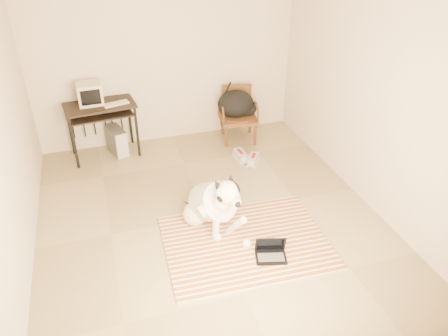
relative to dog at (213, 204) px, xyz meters
name	(u,v)px	position (x,y,z in m)	size (l,w,h in m)	color
floor	(208,216)	(0.00, 0.23, -0.34)	(4.50, 4.50, 0.00)	#99865D
wall_back	(166,55)	(0.00, 2.48, 1.01)	(4.50, 4.50, 0.00)	beige
wall_front	(299,251)	(0.00, -2.02, 1.01)	(4.50, 4.50, 0.00)	beige
wall_left	(3,141)	(-2.00, 0.23, 1.01)	(4.50, 4.50, 0.00)	beige
wall_right	(369,94)	(2.00, 0.23, 1.01)	(4.50, 4.50, 0.00)	beige
rug	(246,242)	(0.27, -0.38, -0.33)	(1.86, 1.46, 0.02)	#C25215
dog	(213,204)	(0.00, 0.00, 0.00)	(0.64, 1.08, 0.85)	white
laptop	(271,252)	(0.44, -0.68, -0.26)	(0.38, 0.31, 0.23)	black
computer_desk	(101,112)	(-1.05, 2.16, 0.37)	(1.04, 0.65, 0.82)	black
crt_monitor	(90,94)	(-1.16, 2.24, 0.63)	(0.35, 0.34, 0.30)	beige
desk_keyboard	(116,104)	(-0.83, 2.10, 0.49)	(0.36, 0.13, 0.02)	beige
pc_tower	(117,141)	(-0.88, 2.17, -0.13)	(0.29, 0.47, 0.41)	#525255
rattan_chair	(238,114)	(1.03, 2.10, 0.08)	(0.64, 0.62, 0.84)	brown
backpack	(238,105)	(1.02, 2.11, 0.24)	(0.62, 0.48, 0.43)	black
sneaker_left	(241,156)	(0.85, 1.44, -0.29)	(0.15, 0.34, 0.12)	white
sneaker_right	(253,160)	(0.98, 1.28, -0.29)	(0.28, 0.33, 0.11)	white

